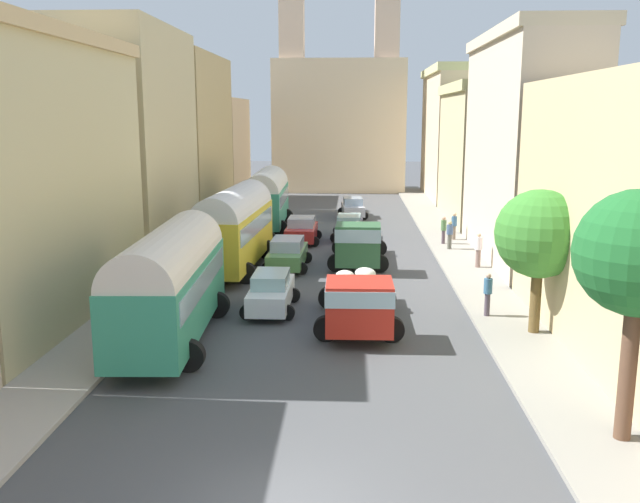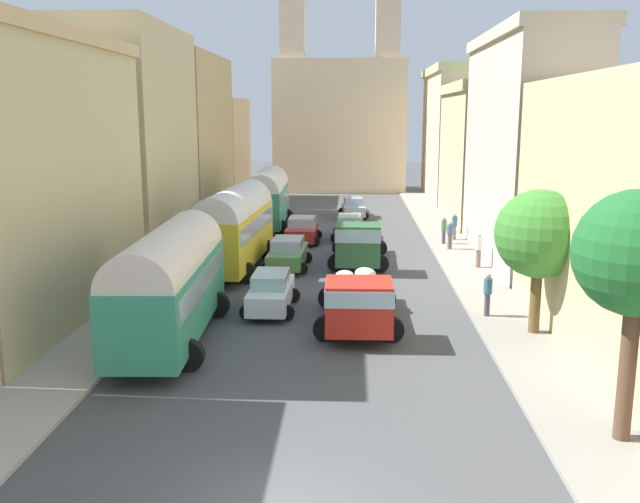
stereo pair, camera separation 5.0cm
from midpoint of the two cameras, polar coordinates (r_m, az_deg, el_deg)
name	(u,v)px [view 2 (the right image)]	position (r m, az deg, el deg)	size (l,w,h in m)	color
ground_plane	(328,250)	(40.06, 0.71, 0.14)	(154.00, 154.00, 0.00)	#494A4D
sidewalk_left	(205,248)	(40.95, -9.48, 0.33)	(2.50, 70.00, 0.14)	#ADA49A
sidewalk_right	(453,250)	(40.45, 11.03, 0.14)	(2.50, 70.00, 0.14)	gray
building_left_1	(27,178)	(27.85, -23.07, 5.60)	(4.79, 13.66, 10.80)	#CFBE8B
building_left_2	(124,142)	(40.36, -15.95, 8.74)	(5.84, 11.06, 12.50)	#C7B484
building_left_3	(187,139)	(52.01, -10.94, 9.16)	(4.59, 12.76, 11.99)	tan
building_left_4	(211,150)	(63.33, -8.97, 8.28)	(5.76, 9.67, 9.14)	#CEAD85
building_right_2	(525,148)	(38.37, 16.66, 8.25)	(4.41, 13.69, 12.00)	beige
building_right_3	(483,153)	(52.04, 13.37, 7.98)	(5.20, 12.42, 9.96)	#C8B787
building_right_4	(458,134)	(65.75, 11.37, 9.57)	(5.64, 14.15, 11.97)	beige
distant_church	(340,117)	(71.13, 1.67, 11.12)	(13.27, 6.06, 22.32)	beige
parked_bus_0	(169,279)	(24.09, -12.32, -2.28)	(3.51, 9.30, 4.00)	#34946F
parked_bus_1	(235,224)	(34.83, -7.03, 2.26)	(3.46, 9.33, 4.18)	gold
parked_bus_2	(267,196)	(47.35, -4.39, 4.58)	(3.44, 8.73, 4.06)	#2F8A6E
cargo_truck_0	(358,300)	(25.01, 3.24, -4.02)	(3.20, 6.91, 2.19)	#B52619
cargo_truck_1	(359,243)	(35.40, 3.28, 0.70)	(3.18, 6.93, 2.46)	#2F5C38
car_0	(349,227)	(43.53, 2.49, 2.07)	(2.33, 4.45, 1.53)	#1D202F
car_1	(353,207)	(52.69, 2.81, 3.67)	(2.34, 4.07, 1.53)	silver
car_2	(271,292)	(27.63, -4.04, -3.33)	(2.15, 4.20, 1.57)	silver
car_3	(288,253)	(35.13, -2.65, -0.15)	(2.38, 4.36, 1.57)	#558D4E
car_4	(302,230)	(42.14, -1.47, 1.80)	(2.39, 4.00, 1.60)	#B42726
pedestrian_0	(488,293)	(27.12, 13.78, -3.36)	(0.46, 0.46, 1.81)	#4C414C
pedestrian_1	(450,234)	(40.15, 10.77, 1.42)	(0.52, 0.52, 1.77)	#54544A
pedestrian_2	(444,229)	(41.75, 10.28, 1.86)	(0.45, 0.45, 1.79)	#4A3C45
pedestrian_3	(454,225)	(43.26, 11.12, 2.16)	(0.39, 0.39, 1.81)	#716152
pedestrian_4	(479,249)	(35.62, 13.06, 0.19)	(0.48, 0.48, 1.89)	#7E635B
roadside_tree_0	(638,256)	(17.19, 24.92, -0.32)	(2.93, 2.93, 6.14)	brown
roadside_tree_1	(539,235)	(25.01, 17.79, 1.34)	(3.10, 3.10, 5.24)	brown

